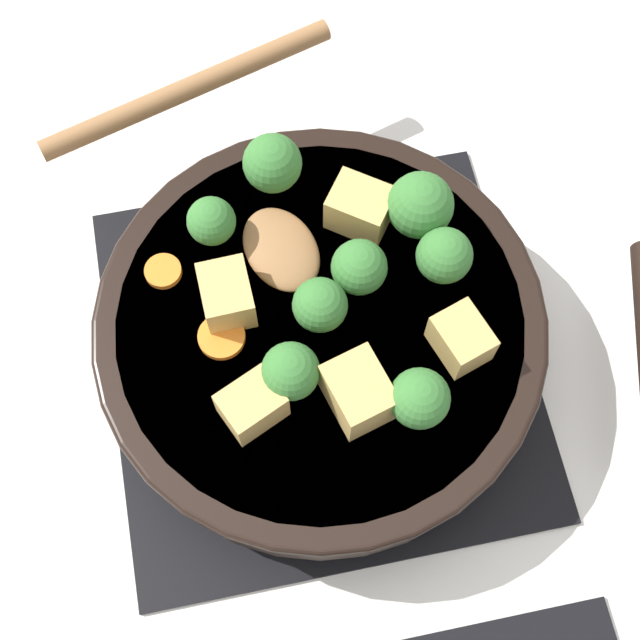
% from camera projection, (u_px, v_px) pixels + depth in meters
% --- Properties ---
extents(ground_plane, '(2.40, 2.40, 0.00)m').
position_uv_depth(ground_plane, '(320.00, 361.00, 0.67)').
color(ground_plane, white).
extents(front_burner_grate, '(0.31, 0.31, 0.03)m').
position_uv_depth(front_burner_grate, '(320.00, 355.00, 0.66)').
color(front_burner_grate, black).
rests_on(front_burner_grate, ground_plane).
extents(skillet_pan, '(0.40, 0.31, 0.06)m').
position_uv_depth(skillet_pan, '(323.00, 333.00, 0.62)').
color(skillet_pan, black).
rests_on(skillet_pan, front_burner_grate).
extents(wooden_spoon, '(0.23, 0.22, 0.02)m').
position_uv_depth(wooden_spoon, '(227.00, 156.00, 0.63)').
color(wooden_spoon, olive).
rests_on(wooden_spoon, skillet_pan).
extents(tofu_cube_center_large, '(0.05, 0.04, 0.03)m').
position_uv_depth(tofu_cube_center_large, '(252.00, 405.00, 0.56)').
color(tofu_cube_center_large, tan).
rests_on(tofu_cube_center_large, skillet_pan).
extents(tofu_cube_near_handle, '(0.03, 0.04, 0.03)m').
position_uv_depth(tofu_cube_near_handle, '(227.00, 295.00, 0.58)').
color(tofu_cube_near_handle, tan).
rests_on(tofu_cube_near_handle, skillet_pan).
extents(tofu_cube_east_chunk, '(0.05, 0.05, 0.03)m').
position_uv_depth(tofu_cube_east_chunk, '(360.00, 208.00, 0.61)').
color(tofu_cube_east_chunk, tan).
rests_on(tofu_cube_east_chunk, skillet_pan).
extents(tofu_cube_west_chunk, '(0.04, 0.04, 0.03)m').
position_uv_depth(tofu_cube_west_chunk, '(461.00, 339.00, 0.57)').
color(tofu_cube_west_chunk, tan).
rests_on(tofu_cube_west_chunk, skillet_pan).
extents(tofu_cube_back_piece, '(0.05, 0.05, 0.03)m').
position_uv_depth(tofu_cube_back_piece, '(358.00, 392.00, 0.56)').
color(tofu_cube_back_piece, tan).
rests_on(tofu_cube_back_piece, skillet_pan).
extents(broccoli_floret_near_spoon, '(0.04, 0.04, 0.04)m').
position_uv_depth(broccoli_floret_near_spoon, '(359.00, 268.00, 0.58)').
color(broccoli_floret_near_spoon, '#709956').
rests_on(broccoli_floret_near_spoon, skillet_pan).
extents(broccoli_floret_center_top, '(0.04, 0.04, 0.05)m').
position_uv_depth(broccoli_floret_center_top, '(419.00, 399.00, 0.55)').
color(broccoli_floret_center_top, '#709956').
rests_on(broccoli_floret_center_top, skillet_pan).
extents(broccoli_floret_east_rim, '(0.03, 0.03, 0.04)m').
position_uv_depth(broccoli_floret_east_rim, '(211.00, 222.00, 0.60)').
color(broccoli_floret_east_rim, '#709956').
rests_on(broccoli_floret_east_rim, skillet_pan).
extents(broccoli_floret_west_rim, '(0.04, 0.04, 0.05)m').
position_uv_depth(broccoli_floret_west_rim, '(444.00, 256.00, 0.58)').
color(broccoli_floret_west_rim, '#709956').
rests_on(broccoli_floret_west_rim, skillet_pan).
extents(broccoli_floret_north_edge, '(0.04, 0.04, 0.04)m').
position_uv_depth(broccoli_floret_north_edge, '(317.00, 304.00, 0.57)').
color(broccoli_floret_north_edge, '#709956').
rests_on(broccoli_floret_north_edge, skillet_pan).
extents(broccoli_floret_south_cluster, '(0.04, 0.04, 0.05)m').
position_uv_depth(broccoli_floret_south_cluster, '(272.00, 164.00, 0.61)').
color(broccoli_floret_south_cluster, '#709956').
rests_on(broccoli_floret_south_cluster, skillet_pan).
extents(broccoli_floret_mid_floret, '(0.05, 0.05, 0.05)m').
position_uv_depth(broccoli_floret_mid_floret, '(420.00, 206.00, 0.60)').
color(broccoli_floret_mid_floret, '#709956').
rests_on(broccoli_floret_mid_floret, skillet_pan).
extents(broccoli_floret_small_inner, '(0.04, 0.04, 0.04)m').
position_uv_depth(broccoli_floret_small_inner, '(291.00, 372.00, 0.55)').
color(broccoli_floret_small_inner, '#709956').
rests_on(broccoli_floret_small_inner, skillet_pan).
extents(carrot_slice_orange_thin, '(0.03, 0.03, 0.01)m').
position_uv_depth(carrot_slice_orange_thin, '(163.00, 271.00, 0.61)').
color(carrot_slice_orange_thin, orange).
rests_on(carrot_slice_orange_thin, skillet_pan).
extents(carrot_slice_near_center, '(0.03, 0.03, 0.01)m').
position_uv_depth(carrot_slice_near_center, '(223.00, 343.00, 0.59)').
color(carrot_slice_near_center, orange).
rests_on(carrot_slice_near_center, skillet_pan).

